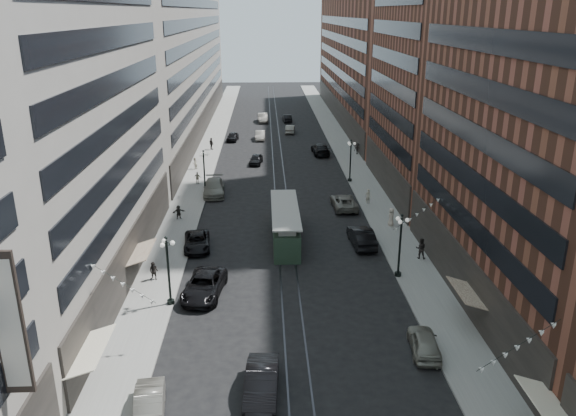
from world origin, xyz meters
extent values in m
plane|color=black|center=(0.00, 60.00, 0.00)|extent=(220.00, 220.00, 0.00)
cube|color=gray|center=(-11.00, 70.00, 0.07)|extent=(4.00, 180.00, 0.15)
cube|color=gray|center=(11.00, 70.00, 0.07)|extent=(4.00, 180.00, 0.15)
cube|color=#2D2D33|center=(-0.70, 70.00, 0.01)|extent=(0.12, 180.00, 0.02)
cube|color=#2D2D33|center=(0.70, 70.00, 0.01)|extent=(0.12, 180.00, 0.02)
cube|color=gray|center=(-17.00, 33.00, 14.00)|extent=(8.00, 36.00, 28.00)
cube|color=gray|center=(-17.00, 96.00, 13.00)|extent=(8.00, 90.00, 26.00)
cube|color=brown|center=(17.00, 28.00, 12.00)|extent=(8.00, 30.00, 24.00)
cube|color=brown|center=(17.00, 56.00, 21.00)|extent=(8.00, 26.00, 42.00)
cube|color=brown|center=(17.00, 105.00, 12.00)|extent=(8.00, 72.00, 24.00)
cylinder|color=black|center=(-9.20, 28.00, 0.30)|extent=(0.56, 0.56, 0.30)
cylinder|color=black|center=(-9.20, 28.00, 2.75)|extent=(0.18, 0.18, 5.20)
sphere|color=black|center=(-9.20, 28.00, 5.55)|extent=(0.24, 0.24, 0.24)
sphere|color=white|center=(-8.75, 28.00, 5.15)|extent=(0.36, 0.36, 0.36)
sphere|color=white|center=(-9.42, 28.39, 5.15)|extent=(0.36, 0.36, 0.36)
sphere|color=white|center=(-9.42, 27.61, 5.15)|extent=(0.36, 0.36, 0.36)
cylinder|color=black|center=(-9.20, 55.00, 0.30)|extent=(0.56, 0.56, 0.30)
cylinder|color=black|center=(-9.20, 55.00, 2.75)|extent=(0.18, 0.18, 5.20)
sphere|color=black|center=(-9.20, 55.00, 5.55)|extent=(0.24, 0.24, 0.24)
sphere|color=white|center=(-8.75, 55.00, 5.15)|extent=(0.36, 0.36, 0.36)
sphere|color=white|center=(-9.42, 55.39, 5.15)|extent=(0.36, 0.36, 0.36)
sphere|color=white|center=(-9.42, 54.61, 5.15)|extent=(0.36, 0.36, 0.36)
cylinder|color=black|center=(9.20, 32.00, 0.30)|extent=(0.56, 0.56, 0.30)
cylinder|color=black|center=(9.20, 32.00, 2.75)|extent=(0.18, 0.18, 5.20)
sphere|color=black|center=(9.20, 32.00, 5.55)|extent=(0.24, 0.24, 0.24)
sphere|color=white|center=(9.65, 32.00, 5.15)|extent=(0.36, 0.36, 0.36)
sphere|color=white|center=(8.97, 32.39, 5.15)|extent=(0.36, 0.36, 0.36)
sphere|color=white|center=(8.97, 31.61, 5.15)|extent=(0.36, 0.36, 0.36)
cylinder|color=black|center=(9.20, 60.00, 0.30)|extent=(0.56, 0.56, 0.30)
cylinder|color=black|center=(9.20, 60.00, 2.75)|extent=(0.18, 0.18, 5.20)
sphere|color=black|center=(9.20, 60.00, 5.55)|extent=(0.24, 0.24, 0.24)
sphere|color=white|center=(9.65, 60.00, 5.15)|extent=(0.36, 0.36, 0.36)
sphere|color=white|center=(8.97, 60.39, 5.15)|extent=(0.36, 0.36, 0.36)
sphere|color=white|center=(8.97, 59.61, 5.15)|extent=(0.36, 0.36, 0.36)
cube|color=#253B2A|center=(0.00, 40.68, 1.26)|extent=(2.42, 11.64, 2.52)
cube|color=gray|center=(0.00, 40.68, 2.81)|extent=(1.55, 10.67, 0.58)
cube|color=gray|center=(0.00, 40.68, 3.20)|extent=(2.62, 11.83, 0.15)
cylinder|color=black|center=(0.00, 36.32, 0.34)|extent=(2.23, 0.68, 0.68)
cylinder|color=black|center=(0.00, 45.04, 0.34)|extent=(2.23, 0.68, 0.68)
imported|color=#66645B|center=(-8.40, 15.36, 0.74)|extent=(2.16, 4.69, 1.49)
imported|color=black|center=(-6.80, 29.50, 0.84)|extent=(3.57, 6.38, 1.68)
imported|color=gray|center=(8.40, 21.00, 0.75)|extent=(2.19, 4.56, 1.50)
imported|color=black|center=(-2.24, 16.89, 0.88)|extent=(2.16, 5.44, 1.76)
imported|color=black|center=(-11.19, 32.10, 0.94)|extent=(0.84, 0.58, 1.58)
imported|color=black|center=(-8.40, 38.79, 0.71)|extent=(2.86, 5.34, 1.43)
imported|color=#66665B|center=(-8.16, 55.34, 0.90)|extent=(2.85, 6.30, 1.79)
imported|color=black|center=(-7.46, 85.49, 0.72)|extent=(2.21, 4.42, 1.44)
imported|color=black|center=(7.25, 38.92, 0.89)|extent=(2.22, 5.51, 1.78)
imported|color=slate|center=(7.01, 49.62, 0.78)|extent=(2.79, 5.70, 1.56)
imported|color=black|center=(6.80, 75.21, 0.87)|extent=(2.75, 6.09, 1.73)
imported|color=black|center=(-3.21, 69.65, 0.71)|extent=(2.24, 4.36, 1.42)
imported|color=slate|center=(2.77, 91.66, 0.74)|extent=(1.99, 4.65, 1.49)
imported|color=black|center=(-11.22, 46.65, 0.90)|extent=(1.44, 0.92, 1.50)
imported|color=#9F9A83|center=(-10.61, 59.49, 0.94)|extent=(0.99, 0.60, 1.58)
imported|color=black|center=(12.01, 35.43, 1.11)|extent=(1.03, 0.74, 1.92)
imported|color=#B3A994|center=(9.97, 50.99, 1.00)|extent=(0.73, 0.61, 1.70)
imported|color=black|center=(12.50, 74.49, 1.01)|extent=(1.20, 0.79, 1.72)
imported|color=black|center=(2.68, 102.85, 0.73)|extent=(1.90, 4.54, 1.46)
imported|color=#656159|center=(-2.25, 102.61, 0.89)|extent=(2.09, 5.46, 1.77)
imported|color=gray|center=(-2.70, 86.24, 0.76)|extent=(1.71, 4.65, 1.52)
imported|color=black|center=(-10.49, 78.55, 1.10)|extent=(1.07, 1.21, 1.91)
imported|color=beige|center=(-11.81, 66.83, 0.97)|extent=(0.81, 0.91, 1.64)
imported|color=#BCAD9B|center=(11.12, 43.71, 1.10)|extent=(0.73, 1.03, 1.89)
camera|label=1|loc=(-1.84, -10.30, 21.23)|focal=35.00mm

